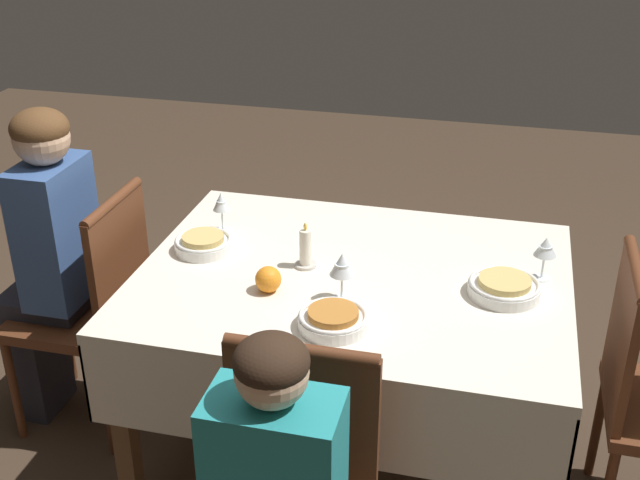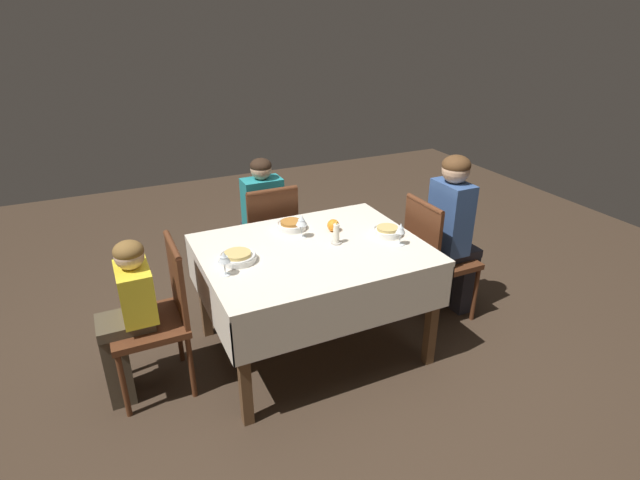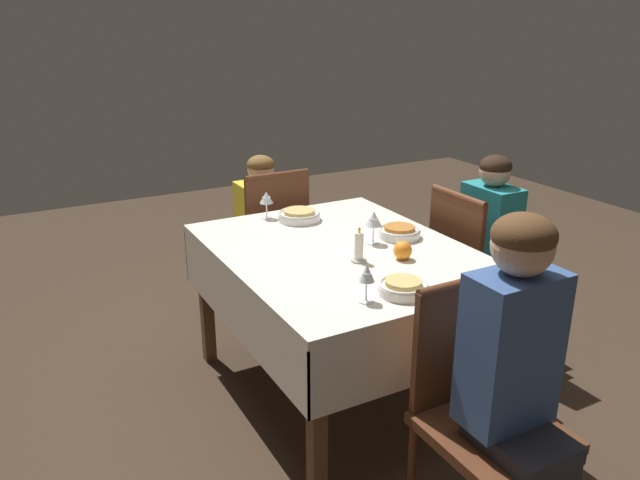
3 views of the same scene
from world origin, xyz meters
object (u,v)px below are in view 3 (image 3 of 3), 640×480
Objects in this scene: chair_west at (480,403)px; bowl_west at (403,287)px; chair_east at (270,236)px; person_child_yellow at (258,224)px; wine_glass_west at (367,275)px; bowl_east at (299,215)px; person_child_teal at (496,246)px; wine_glass_south at (373,219)px; orange_fruit at (403,250)px; candle_centerpiece at (359,249)px; bowl_south at (399,232)px; chair_south at (471,266)px; dining_table at (342,268)px; wine_glass_east at (266,199)px; person_adult_denim at (519,381)px.

chair_west is 4.81× the size of bowl_west.
chair_east is 0.18m from person_child_yellow.
wine_glass_west is 0.67× the size of bowl_east.
wine_glass_west is at bearing 114.23° from person_child_teal.
person_child_yellow is 1.18m from wine_glass_south.
orange_fruit is at bearing 106.85° from person_child_teal.
candle_centerpiece is (-1.11, 0.07, 0.30)m from chair_east.
bowl_south is at bearing -44.95° from wine_glass_west.
person_child_teal is at bearing -73.15° from orange_fruit.
chair_south is 0.73m from orange_fruit.
chair_south is at bearing 49.93° from chair_west.
chair_west is 1.00× the size of chair_east.
orange_fruit is (-0.23, -0.17, 0.14)m from dining_table.
person_child_yellow is 0.65m from wine_glass_east.
orange_fruit is (0.28, -0.37, -0.07)m from wine_glass_west.
bowl_east is at bearing 86.36° from person_child_yellow.
chair_south is 0.95m from bowl_east.
chair_south is (0.97, -0.81, 0.00)m from chair_west.
bowl_south is 2.47× the size of orange_fruit.
wine_glass_south is at bearing -47.38° from candle_centerpiece.
wine_glass_west is at bearing 81.00° from person_child_yellow.
dining_table is at bearing 90.66° from person_child_teal.
wine_glass_south is 0.65m from wine_glass_east.
wine_glass_west reaches higher than bowl_west.
dining_table is 8.75× the size of candle_centerpiece.
bowl_south is 0.73m from wine_glass_east.
chair_east is 4.64× the size of bowl_south.
person_adult_denim is 8.55× the size of wine_glass_east.
person_adult_denim is at bearing 170.95° from wine_glass_south.
person_adult_denim is 7.80× the size of wine_glass_south.
wine_glass_west is 1.03× the size of wine_glass_east.
person_child_yellow is at bearing 39.06° from person_child_teal.
person_child_teal reaches higher than orange_fruit.
bowl_south is at bearing -88.16° from wine_glass_south.
person_child_teal reaches higher than bowl_south.
dining_table is at bearing 177.66° from bowl_east.
bowl_east is 0.64m from candle_centerpiece.
bowl_east is (0.47, 0.15, -0.09)m from wine_glass_south.
wine_glass_east is at bearing 19.14° from orange_fruit.
person_child_yellow is (1.12, 0.91, -0.06)m from person_child_teal.
wine_glass_south is at bearing -162.57° from bowl_east.
dining_table is 0.97m from person_child_teal.
person_child_teal is at bearing -118.07° from wine_glass_east.
wine_glass_east is (1.11, 0.08, 0.08)m from bowl_west.
wine_glass_south is at bearing 90.61° from chair_south.
bowl_west is at bearing 93.76° from chair_west.
bowl_west is at bearing -176.12° from wine_glass_east.
orange_fruit is at bearing -35.38° from bowl_west.
wine_glass_east is (1.70, 0.10, 0.17)m from person_adult_denim.
wine_glass_south is at bearing 96.38° from chair_east.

